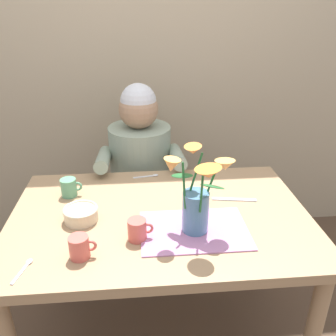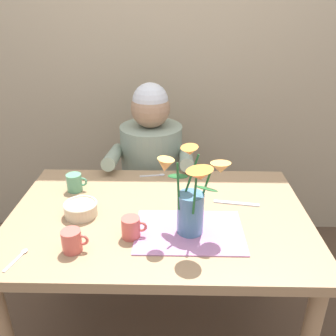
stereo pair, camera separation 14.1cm
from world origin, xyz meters
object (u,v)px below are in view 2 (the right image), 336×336
object	(u,v)px
flower_vase	(192,198)
ceramic_bowl	(81,208)
seated_person	(152,182)
dinner_knife	(236,203)
ceramic_mug	(75,182)
coffee_cup	(131,228)
tea_cup	(72,241)

from	to	relation	value
flower_vase	ceramic_bowl	world-z (taller)	flower_vase
seated_person	flower_vase	distance (m)	0.84
dinner_knife	ceramic_mug	world-z (taller)	ceramic_mug
flower_vase	coffee_cup	distance (m)	0.24
seated_person	flower_vase	size ratio (longest dim) A/B	3.54
tea_cup	coffee_cup	xyz separation A→B (m)	(0.19, 0.08, 0.00)
ceramic_bowl	dinner_knife	bearing A→B (deg)	8.92
dinner_knife	ceramic_bowl	bearing A→B (deg)	-161.69
seated_person	ceramic_bowl	distance (m)	0.71
ceramic_bowl	ceramic_mug	bearing A→B (deg)	110.45
ceramic_mug	coffee_cup	size ratio (longest dim) A/B	1.00
tea_cup	dinner_knife	bearing A→B (deg)	27.92
flower_vase	coffee_cup	xyz separation A→B (m)	(-0.22, -0.03, -0.11)
ceramic_mug	coffee_cup	xyz separation A→B (m)	(0.29, -0.34, 0.00)
flower_vase	tea_cup	world-z (taller)	flower_vase
tea_cup	ceramic_bowl	bearing A→B (deg)	96.62
ceramic_mug	tea_cup	distance (m)	0.44
dinner_knife	ceramic_mug	size ratio (longest dim) A/B	2.04
seated_person	coffee_cup	xyz separation A→B (m)	(-0.02, -0.77, 0.22)
ceramic_bowl	tea_cup	distance (m)	0.22
ceramic_bowl	coffee_cup	bearing A→B (deg)	-32.84
dinner_knife	coffee_cup	xyz separation A→B (m)	(-0.42, -0.24, 0.04)
coffee_cup	seated_person	bearing A→B (deg)	88.32
flower_vase	tea_cup	size ratio (longest dim) A/B	3.45
ceramic_mug	coffee_cup	bearing A→B (deg)	-49.43
flower_vase	dinner_knife	size ratio (longest dim) A/B	1.69
ceramic_bowl	flower_vase	bearing A→B (deg)	-14.83
ceramic_mug	tea_cup	world-z (taller)	same
ceramic_bowl	tea_cup	size ratio (longest dim) A/B	1.46
seated_person	dinner_knife	distance (m)	0.69
seated_person	tea_cup	world-z (taller)	seated_person
flower_vase	ceramic_mug	distance (m)	0.61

